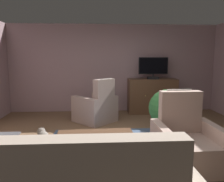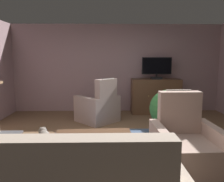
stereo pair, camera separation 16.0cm
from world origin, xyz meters
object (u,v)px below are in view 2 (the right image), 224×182
tv_remote (93,137)px  potted_plant_small_fern_corner (168,110)px  cat (44,135)px  coffee_table (93,137)px  armchair_near_window (185,144)px  television (157,68)px  armchair_by_fireplace (98,108)px  tv_cabinet (155,97)px

tv_remote → potted_plant_small_fern_corner: potted_plant_small_fern_corner is taller
cat → coffee_table: bearing=-43.7°
armchair_near_window → potted_plant_small_fern_corner: armchair_near_window is taller
tv_remote → armchair_near_window: size_ratio=0.15×
television → armchair_by_fireplace: (-1.61, -0.79, -0.97)m
tv_cabinet → armchair_by_fireplace: armchair_by_fireplace is taller
tv_cabinet → armchair_near_window: bearing=-94.4°
armchair_by_fireplace → television: bearing=26.2°
television → armchair_near_window: television is taller
armchair_by_fireplace → potted_plant_small_fern_corner: size_ratio=1.21×
tv_cabinet → television: 0.85m
tv_cabinet → television: television is taller
television → armchair_by_fireplace: television is taller
television → tv_cabinet: bearing=90.0°
armchair_by_fireplace → cat: size_ratio=1.81×
television → cat: television is taller
coffee_table → cat: 1.45m
tv_remote → armchair_near_window: armchair_near_window is taller
television → armchair_by_fireplace: 2.04m
armchair_near_window → cat: size_ratio=1.67×
tv_cabinet → potted_plant_small_fern_corner: bearing=-95.2°
potted_plant_small_fern_corner → television: bearing=84.6°
tv_cabinet → cat: (-2.63, -2.16, -0.36)m
potted_plant_small_fern_corner → cat: potted_plant_small_fern_corner is taller
tv_cabinet → potted_plant_small_fern_corner: tv_cabinet is taller
tv_remote → armchair_by_fireplace: armchair_by_fireplace is taller
cat → armchair_near_window: bearing=-24.1°
coffee_table → armchair_near_window: 1.36m
tv_remote → cat: tv_remote is taller
television → potted_plant_small_fern_corner: television is taller
armchair_by_fireplace → potted_plant_small_fern_corner: bearing=-41.3°
tv_cabinet → tv_remote: size_ratio=8.12×
potted_plant_small_fern_corner → coffee_table: bearing=-143.4°
tv_remote → cat: bearing=-156.5°
tv_cabinet → cat: size_ratio=2.10×
armchair_by_fireplace → cat: bearing=-127.6°
coffee_table → armchair_by_fireplace: armchair_by_fireplace is taller
television → coffee_table: bearing=-117.4°
coffee_table → tv_cabinet: bearing=63.0°
armchair_near_window → cat: bearing=155.9°
tv_cabinet → tv_remote: bearing=-116.1°
armchair_by_fireplace → cat: (-1.01, -1.31, -0.23)m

